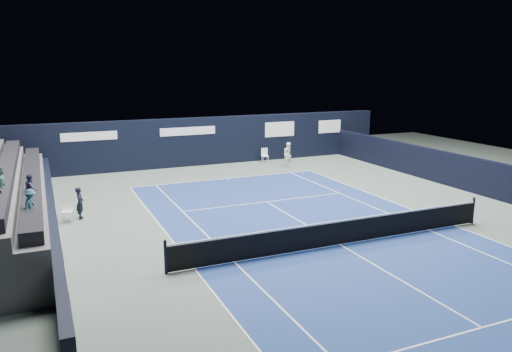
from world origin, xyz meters
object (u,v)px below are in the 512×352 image
Objects in this scene: folding_chair_back_a at (265,153)px; tennis_net at (341,232)px; tennis_player at (288,155)px; line_judge_chair at (67,209)px; folding_chair_back_b at (287,154)px.

folding_chair_back_a is 16.13m from tennis_net.
line_judge_chair is at bearing -154.08° from tennis_player.
folding_chair_back_b is 16.86m from line_judge_chair.
folding_chair_back_b is at bearing 44.39° from line_judge_chair.
folding_chair_back_a is 0.07× the size of tennis_net.
line_judge_chair is (-12.97, -8.67, -0.09)m from folding_chair_back_a.
folding_chair_back_b is (1.62, -0.21, -0.15)m from folding_chair_back_a.
tennis_player reaches higher than folding_chair_back_b.
tennis_net is at bearing -104.65° from folding_chair_back_b.
folding_chair_back_b is at bearing 69.62° from tennis_net.
tennis_player reaches higher than line_judge_chair.
tennis_player reaches higher than folding_chair_back_a.
tennis_net is at bearing -23.68° from line_judge_chair.
tennis_player is at bearing -110.98° from folding_chair_back_b.
tennis_player is (13.69, 6.65, 0.25)m from line_judge_chair.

